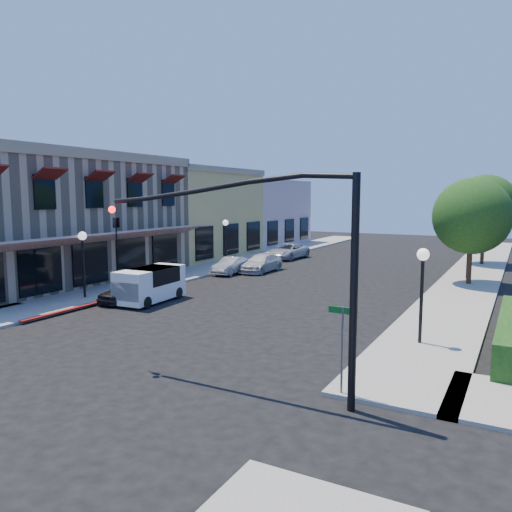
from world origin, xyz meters
The scene contains 20 objects.
ground centered at (0.00, 0.00, 0.00)m, with size 120.00×120.00×0.00m, color black.
sidewalk_left centered at (-8.75, 27.00, 0.06)m, with size 3.50×50.00×0.12m, color gray.
sidewalk_right centered at (8.75, 27.00, 0.06)m, with size 3.50×50.00×0.12m, color gray.
curb_red_strip centered at (-6.90, 8.00, 0.00)m, with size 0.25×10.00×0.06m, color maroon.
corner_brick_building centered at (-15.45, 11.00, 4.01)m, with size 11.77×18.20×8.10m.
yellow_stucco_building centered at (-15.50, 26.00, 3.80)m, with size 10.00×12.00×7.60m, color #D8B561.
pink_stucco_building centered at (-15.50, 38.00, 3.50)m, with size 10.00×12.00×7.00m, color #C29B93.
street_tree_a centered at (8.80, 22.00, 4.19)m, with size 4.56×4.56×6.48m.
street_tree_b centered at (8.80, 32.00, 4.54)m, with size 4.94×4.94×7.02m.
signal_mast_arm centered at (5.86, 1.50, 4.09)m, with size 8.01×0.39×6.00m.
street_name_sign centered at (7.50, 2.20, 1.70)m, with size 0.80×0.06×2.50m.
lamppost_left_near centered at (-8.50, 8.00, 2.74)m, with size 0.44×0.44×3.57m.
lamppost_left_far centered at (-8.50, 22.00, 2.74)m, with size 0.44×0.44×3.57m.
lamppost_right_near centered at (8.50, 8.00, 2.74)m, with size 0.44×0.44×3.57m.
lamppost_right_far centered at (8.50, 24.00, 2.74)m, with size 0.44×0.44×3.57m.
white_van centered at (-5.08, 9.16, 1.01)m, with size 1.91×4.02×1.74m.
parked_car_a centered at (-6.20, 8.64, 0.57)m, with size 1.35×3.35×1.14m, color black.
parked_car_b centered at (-6.20, 19.00, 0.58)m, with size 1.22×3.51×1.16m, color #B0B2B5.
parked_car_c centered at (-4.80, 20.82, 0.62)m, with size 1.74×4.27×1.24m, color #B9B9B7.
parked_car_d centered at (-6.20, 28.39, 0.66)m, with size 2.18×4.72×1.31m, color silver.
Camera 1 is at (11.65, -10.32, 5.46)m, focal length 35.00 mm.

